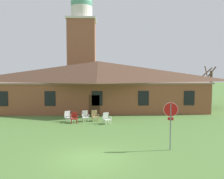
{
  "coord_description": "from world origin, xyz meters",
  "views": [
    {
      "loc": [
        0.7,
        -11.81,
        4.34
      ],
      "look_at": [
        1.38,
        7.84,
        2.99
      ],
      "focal_mm": 37.93,
      "sensor_mm": 36.0,
      "label": 1
    }
  ],
  "objects_px": {
    "stop_sign": "(171,116)",
    "lawn_chair_middle": "(95,115)",
    "lawn_chair_right_end": "(107,118)",
    "lawn_chair_by_porch": "(68,116)",
    "lawn_chair_near_door": "(74,117)",
    "lawn_chair_left_end": "(85,116)"
  },
  "relations": [
    {
      "from": "lawn_chair_middle",
      "to": "lawn_chair_right_end",
      "type": "xyz_separation_m",
      "value": [
        1.06,
        -1.27,
        0.0
      ]
    },
    {
      "from": "lawn_chair_left_end",
      "to": "lawn_chair_right_end",
      "type": "height_order",
      "value": "same"
    },
    {
      "from": "lawn_chair_left_end",
      "to": "lawn_chair_middle",
      "type": "distance_m",
      "value": 0.88
    },
    {
      "from": "lawn_chair_right_end",
      "to": "lawn_chair_left_end",
      "type": "bearing_deg",
      "value": 149.87
    },
    {
      "from": "stop_sign",
      "to": "lawn_chair_middle",
      "type": "height_order",
      "value": "stop_sign"
    },
    {
      "from": "lawn_chair_middle",
      "to": "lawn_chair_right_end",
      "type": "height_order",
      "value": "same"
    },
    {
      "from": "lawn_chair_near_door",
      "to": "lawn_chair_right_end",
      "type": "relative_size",
      "value": 1.0
    },
    {
      "from": "lawn_chair_by_porch",
      "to": "lawn_chair_middle",
      "type": "distance_m",
      "value": 2.4
    },
    {
      "from": "lawn_chair_near_door",
      "to": "lawn_chair_middle",
      "type": "relative_size",
      "value": 1.0
    },
    {
      "from": "lawn_chair_left_end",
      "to": "stop_sign",
      "type": "bearing_deg",
      "value": -56.5
    },
    {
      "from": "stop_sign",
      "to": "lawn_chair_by_porch",
      "type": "height_order",
      "value": "stop_sign"
    },
    {
      "from": "lawn_chair_by_porch",
      "to": "lawn_chair_near_door",
      "type": "relative_size",
      "value": 1.0
    },
    {
      "from": "lawn_chair_near_door",
      "to": "lawn_chair_middle",
      "type": "height_order",
      "value": "same"
    },
    {
      "from": "lawn_chair_middle",
      "to": "lawn_chair_left_end",
      "type": "bearing_deg",
      "value": -170.28
    },
    {
      "from": "lawn_chair_left_end",
      "to": "lawn_chair_right_end",
      "type": "xyz_separation_m",
      "value": [
        1.92,
        -1.12,
        0.0
      ]
    },
    {
      "from": "lawn_chair_near_door",
      "to": "lawn_chair_left_end",
      "type": "xyz_separation_m",
      "value": [
        0.9,
        0.66,
        0.0
      ]
    },
    {
      "from": "stop_sign",
      "to": "lawn_chair_middle",
      "type": "bearing_deg",
      "value": 118.68
    },
    {
      "from": "lawn_chair_middle",
      "to": "lawn_chair_right_end",
      "type": "bearing_deg",
      "value": -50.03
    },
    {
      "from": "lawn_chair_by_porch",
      "to": "lawn_chair_near_door",
      "type": "distance_m",
      "value": 0.8
    },
    {
      "from": "lawn_chair_right_end",
      "to": "lawn_chair_near_door",
      "type": "bearing_deg",
      "value": 170.88
    },
    {
      "from": "lawn_chair_by_porch",
      "to": "lawn_chair_right_end",
      "type": "distance_m",
      "value": 3.58
    },
    {
      "from": "stop_sign",
      "to": "lawn_chair_left_end",
      "type": "bearing_deg",
      "value": 123.5
    }
  ]
}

